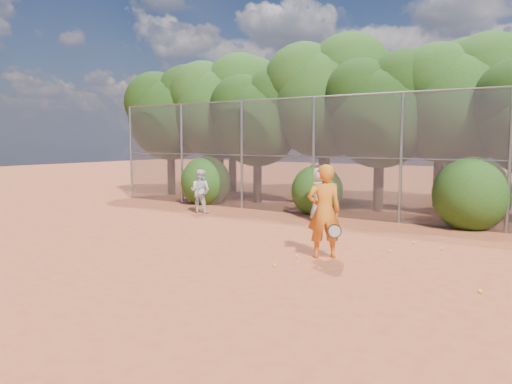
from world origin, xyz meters
The scene contains 23 objects.
ground centered at (0.00, 0.00, 0.00)m, with size 80.00×80.00×0.00m, color #AA4926.
fence_back centered at (-0.12, 6.00, 2.05)m, with size 20.05×0.09×4.03m.
tree_0 centered at (-9.44, 8.04, 3.93)m, with size 4.38×3.81×6.00m.
tree_1 centered at (-6.94, 8.54, 4.16)m, with size 4.64×4.03×6.35m.
tree_2 centered at (-4.45, 7.83, 3.58)m, with size 3.99×3.47×5.47m.
tree_3 centered at (-1.94, 8.84, 4.40)m, with size 4.89×4.26×6.70m.
tree_4 centered at (0.55, 8.24, 3.76)m, with size 4.19×3.64×5.73m.
tree_5 centered at (3.06, 9.04, 4.05)m, with size 4.51×3.92×6.17m.
tree_9 centered at (-7.94, 10.84, 4.34)m, with size 4.83×4.20×6.62m.
tree_10 centered at (-2.93, 11.05, 4.63)m, with size 5.15×4.48×7.06m.
tree_11 centered at (2.06, 10.64, 4.16)m, with size 4.64×4.03×6.35m.
bush_0 centered at (-6.00, 6.30, 1.00)m, with size 2.00×2.00×2.00m, color #1E4210.
bush_1 centered at (-1.00, 6.30, 0.90)m, with size 1.80×1.80×1.80m, color #1E4210.
bush_2 centered at (4.00, 6.30, 1.10)m, with size 2.20×2.20×2.20m, color #1E4210.
player_yellow centered at (2.07, 0.61, 1.02)m, with size 0.95×0.84×2.05m.
player_teen centered at (-0.18, 4.87, 0.87)m, with size 1.01×0.90×1.75m.
player_white centered at (-4.56, 4.26, 0.77)m, with size 0.89×0.79×1.54m.
ball_0 centered at (3.12, 1.88, 0.03)m, with size 0.07×0.07×0.07m, color #C3D526.
ball_1 centered at (4.06, 2.80, 0.03)m, with size 0.07×0.07×0.07m, color #C3D526.
ball_2 centered at (1.61, -0.71, 0.03)m, with size 0.07×0.07×0.07m, color #C3D526.
ball_3 centered at (5.41, -0.24, 0.03)m, with size 0.07×0.07×0.07m, color #C3D526.
ball_4 centered at (1.61, 0.23, 0.03)m, with size 0.07×0.07×0.07m, color #C3D526.
ball_5 centered at (3.31, 3.10, 0.03)m, with size 0.07×0.07×0.07m, color #C3D526.
Camera 1 is at (6.84, -9.15, 2.59)m, focal length 35.00 mm.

